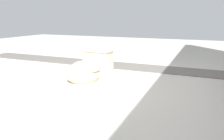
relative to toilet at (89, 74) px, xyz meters
name	(u,v)px	position (x,y,z in m)	size (l,w,h in m)	color
ground_plane	(107,88)	(-0.23, 0.13, -0.22)	(14.00, 14.00, 0.00)	#B7B2A8
gravel_strip	(164,69)	(-1.52, 0.63, -0.21)	(0.56, 8.00, 0.01)	#605B56
toilet	(89,74)	(0.00, 0.00, 0.00)	(0.66, 0.44, 0.52)	beige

